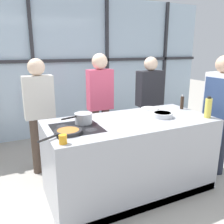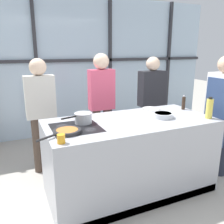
{
  "view_description": "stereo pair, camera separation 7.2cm",
  "coord_description": "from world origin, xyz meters",
  "px_view_note": "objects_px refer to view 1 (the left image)",
  "views": [
    {
      "loc": [
        -1.38,
        -2.37,
        1.77
      ],
      "look_at": [
        -0.2,
        0.1,
        1.04
      ],
      "focal_mm": 38.0,
      "sensor_mm": 36.0,
      "label": 1
    },
    {
      "loc": [
        -1.31,
        -2.4,
        1.77
      ],
      "look_at": [
        -0.2,
        0.1,
        1.04
      ],
      "focal_mm": 38.0,
      "sensor_mm": 36.0,
      "label": 2
    }
  ],
  "objects_px": {
    "spectator_center_right": "(149,99)",
    "mixing_bowl": "(162,115)",
    "juice_glass_near": "(63,139)",
    "spectator_far_left": "(40,110)",
    "saucepan": "(83,118)",
    "white_plate": "(150,109)",
    "chef": "(219,108)",
    "pepper_grinder": "(182,102)",
    "oil_bottle": "(208,108)",
    "frying_pan": "(68,132)",
    "spectator_center_left": "(100,100)"
  },
  "relations": [
    {
      "from": "white_plate",
      "to": "mixing_bowl",
      "type": "bearing_deg",
      "value": -102.96
    },
    {
      "from": "spectator_center_right",
      "to": "oil_bottle",
      "type": "relative_size",
      "value": 6.16
    },
    {
      "from": "chef",
      "to": "spectator_far_left",
      "type": "xyz_separation_m",
      "value": [
        -2.29,
        1.06,
        -0.01
      ]
    },
    {
      "from": "frying_pan",
      "to": "spectator_far_left",
      "type": "bearing_deg",
      "value": 95.54
    },
    {
      "from": "saucepan",
      "to": "mixing_bowl",
      "type": "xyz_separation_m",
      "value": [
        0.98,
        -0.19,
        -0.03
      ]
    },
    {
      "from": "saucepan",
      "to": "spectator_center_right",
      "type": "bearing_deg",
      "value": 29.59
    },
    {
      "from": "spectator_far_left",
      "to": "spectator_center_left",
      "type": "distance_m",
      "value": 0.92
    },
    {
      "from": "chef",
      "to": "frying_pan",
      "type": "height_order",
      "value": "chef"
    },
    {
      "from": "chef",
      "to": "spectator_center_left",
      "type": "distance_m",
      "value": 1.73
    },
    {
      "from": "spectator_center_left",
      "to": "white_plate",
      "type": "bearing_deg",
      "value": 130.32
    },
    {
      "from": "saucepan",
      "to": "pepper_grinder",
      "type": "xyz_separation_m",
      "value": [
        1.49,
        0.04,
        0.03
      ]
    },
    {
      "from": "spectator_far_left",
      "to": "pepper_grinder",
      "type": "bearing_deg",
      "value": 156.71
    },
    {
      "from": "spectator_center_right",
      "to": "frying_pan",
      "type": "distance_m",
      "value": 2.05
    },
    {
      "from": "saucepan",
      "to": "white_plate",
      "type": "distance_m",
      "value": 1.1
    },
    {
      "from": "saucepan",
      "to": "oil_bottle",
      "type": "distance_m",
      "value": 1.54
    },
    {
      "from": "chef",
      "to": "spectator_far_left",
      "type": "bearing_deg",
      "value": 65.15
    },
    {
      "from": "chef",
      "to": "spectator_center_right",
      "type": "bearing_deg",
      "value": 23.08
    },
    {
      "from": "spectator_center_left",
      "to": "frying_pan",
      "type": "distance_m",
      "value": 1.36
    },
    {
      "from": "spectator_center_left",
      "to": "oil_bottle",
      "type": "distance_m",
      "value": 1.57
    },
    {
      "from": "spectator_center_right",
      "to": "juice_glass_near",
      "type": "distance_m",
      "value": 2.27
    },
    {
      "from": "chef",
      "to": "white_plate",
      "type": "xyz_separation_m",
      "value": [
        -0.85,
        0.45,
        -0.01
      ]
    },
    {
      "from": "saucepan",
      "to": "juice_glass_near",
      "type": "distance_m",
      "value": 0.62
    },
    {
      "from": "spectator_far_left",
      "to": "pepper_grinder",
      "type": "height_order",
      "value": "spectator_far_left"
    },
    {
      "from": "spectator_center_left",
      "to": "oil_bottle",
      "type": "height_order",
      "value": "spectator_center_left"
    },
    {
      "from": "spectator_center_left",
      "to": "saucepan",
      "type": "relative_size",
      "value": 4.56
    },
    {
      "from": "spectator_far_left",
      "to": "saucepan",
      "type": "height_order",
      "value": "spectator_far_left"
    },
    {
      "from": "chef",
      "to": "mixing_bowl",
      "type": "xyz_separation_m",
      "value": [
        -0.95,
        0.03,
        0.01
      ]
    },
    {
      "from": "spectator_far_left",
      "to": "white_plate",
      "type": "height_order",
      "value": "spectator_far_left"
    },
    {
      "from": "spectator_center_right",
      "to": "white_plate",
      "type": "height_order",
      "value": "spectator_center_right"
    },
    {
      "from": "spectator_far_left",
      "to": "juice_glass_near",
      "type": "bearing_deg",
      "value": 89.91
    },
    {
      "from": "oil_bottle",
      "to": "juice_glass_near",
      "type": "xyz_separation_m",
      "value": [
        -1.84,
        -0.06,
        -0.08
      ]
    },
    {
      "from": "spectator_center_right",
      "to": "mixing_bowl",
      "type": "relative_size",
      "value": 6.51
    },
    {
      "from": "mixing_bowl",
      "to": "pepper_grinder",
      "type": "distance_m",
      "value": 0.56
    },
    {
      "from": "frying_pan",
      "to": "juice_glass_near",
      "type": "distance_m",
      "value": 0.27
    },
    {
      "from": "pepper_grinder",
      "to": "white_plate",
      "type": "bearing_deg",
      "value": 155.64
    },
    {
      "from": "spectator_center_right",
      "to": "saucepan",
      "type": "height_order",
      "value": "spectator_center_right"
    },
    {
      "from": "spectator_center_left",
      "to": "spectator_far_left",
      "type": "bearing_deg",
      "value": 0.0
    },
    {
      "from": "frying_pan",
      "to": "white_plate",
      "type": "relative_size",
      "value": 1.9
    },
    {
      "from": "pepper_grinder",
      "to": "juice_glass_near",
      "type": "distance_m",
      "value": 1.93
    },
    {
      "from": "chef",
      "to": "oil_bottle",
      "type": "xyz_separation_m",
      "value": [
        -0.45,
        -0.22,
        0.1
      ]
    },
    {
      "from": "spectator_far_left",
      "to": "pepper_grinder",
      "type": "relative_size",
      "value": 8.03
    },
    {
      "from": "chef",
      "to": "juice_glass_near",
      "type": "bearing_deg",
      "value": 96.97
    },
    {
      "from": "spectator_center_left",
      "to": "pepper_grinder",
      "type": "distance_m",
      "value": 1.22
    },
    {
      "from": "oil_bottle",
      "to": "juice_glass_near",
      "type": "height_order",
      "value": "oil_bottle"
    },
    {
      "from": "spectator_center_right",
      "to": "pepper_grinder",
      "type": "relative_size",
      "value": 8.0
    },
    {
      "from": "chef",
      "to": "spectator_center_right",
      "type": "xyz_separation_m",
      "value": [
        -0.45,
        1.06,
        -0.03
      ]
    },
    {
      "from": "juice_glass_near",
      "to": "spectator_far_left",
      "type": "bearing_deg",
      "value": 89.91
    },
    {
      "from": "spectator_center_right",
      "to": "frying_pan",
      "type": "bearing_deg",
      "value": 32.24
    },
    {
      "from": "chef",
      "to": "pepper_grinder",
      "type": "height_order",
      "value": "chef"
    },
    {
      "from": "frying_pan",
      "to": "white_plate",
      "type": "xyz_separation_m",
      "value": [
        1.33,
        0.48,
        -0.01
      ]
    }
  ]
}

